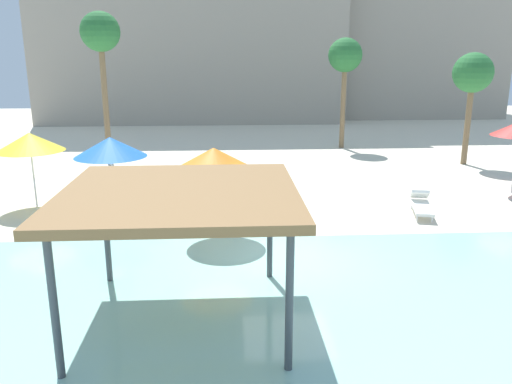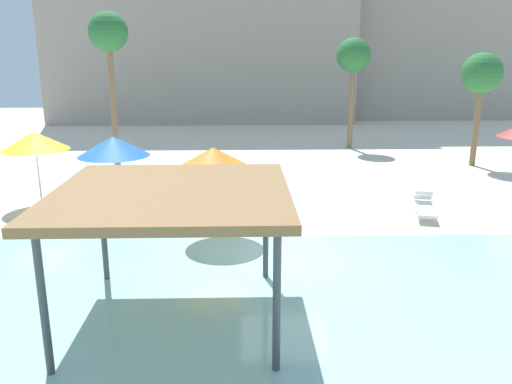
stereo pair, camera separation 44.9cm
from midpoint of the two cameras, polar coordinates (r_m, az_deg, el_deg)
ground_plane at (r=14.22m, az=4.29°, el=-7.15°), size 80.00×80.00×0.00m
lagoon_water at (r=9.60m, az=7.64°, el=-18.95°), size 44.00×13.50×0.04m
shade_pavilion at (r=10.26m, az=-7.97°, el=-0.54°), size 4.58×4.58×2.80m
beach_umbrella_yellow_1 at (r=19.86m, az=-22.55°, el=5.21°), size 2.34×2.34×2.68m
beach_umbrella_orange_2 at (r=15.04m, az=-3.86°, el=3.77°), size 2.21×2.21×2.74m
beach_umbrella_blue_5 at (r=18.54m, az=-14.74°, el=4.89°), size 2.48×2.48×2.59m
lounge_chair_0 at (r=18.58m, az=18.72°, el=-1.47°), size 1.01×1.98×0.74m
lounge_chair_1 at (r=19.64m, az=1.43°, el=0.21°), size 1.56×1.91×0.74m
palm_tree_0 at (r=27.00m, az=-15.45°, el=16.18°), size 1.90×1.90×7.30m
palm_tree_1 at (r=27.27m, az=24.02°, el=11.65°), size 1.90×1.90×5.40m
palm_tree_2 at (r=30.27m, az=11.10°, el=14.29°), size 1.90×1.90×6.19m
hotel_block_0 at (r=45.59m, az=-5.53°, el=19.91°), size 23.68×11.37×18.52m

